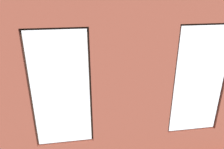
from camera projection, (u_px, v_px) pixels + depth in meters
name	position (u px, v px, depth m)	size (l,w,h in m)	color
ground_plane	(110.00, 99.00, 6.63)	(6.44, 6.05, 0.10)	brown
brick_wall_with_windows	(132.00, 84.00, 3.55)	(5.84, 0.30, 3.40)	brown
couch_by_window	(104.00, 131.00, 4.61)	(2.10, 0.87, 0.80)	black
couch_left	(177.00, 81.00, 6.96)	(0.89, 1.71, 0.80)	black
coffee_table	(109.00, 82.00, 6.83)	(1.23, 0.73, 0.42)	tan
cup_ceramic	(113.00, 80.00, 6.70)	(0.08, 0.08, 0.10)	silver
candle_jar	(119.00, 76.00, 6.95)	(0.08, 0.08, 0.12)	#B7333D
table_plant_small	(98.00, 78.00, 6.60)	(0.17, 0.17, 0.26)	#47423D
remote_black	(109.00, 80.00, 6.80)	(0.05, 0.17, 0.02)	black
media_console	(19.00, 97.00, 6.12)	(0.91, 0.42, 0.49)	black
tv_flatscreen	(16.00, 79.00, 5.90)	(1.00, 0.20, 0.66)	black
potted_plant_by_left_couch	(152.00, 69.00, 8.11)	(0.29, 0.29, 0.42)	brown
potted_plant_foreground_right	(40.00, 64.00, 7.89)	(0.53, 0.53, 0.79)	beige
potted_plant_between_couches	(172.00, 111.00, 4.75)	(0.70, 0.70, 1.03)	gray
potted_plant_near_tv	(32.00, 99.00, 5.21)	(0.94, 1.00, 1.34)	#9E5638
potted_plant_corner_near_left	(162.00, 48.00, 8.47)	(1.09, 1.02, 1.46)	beige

